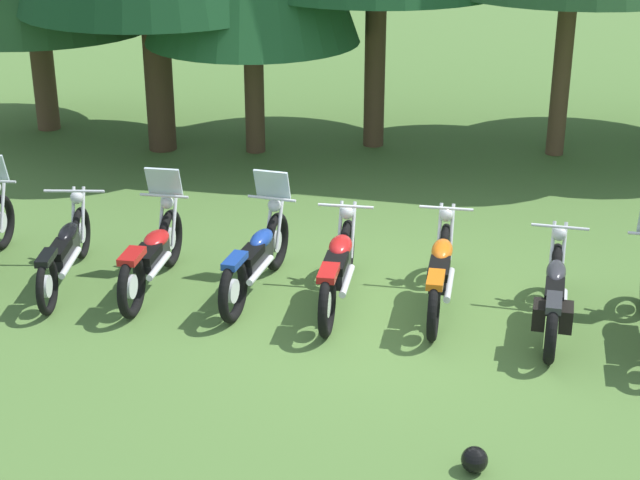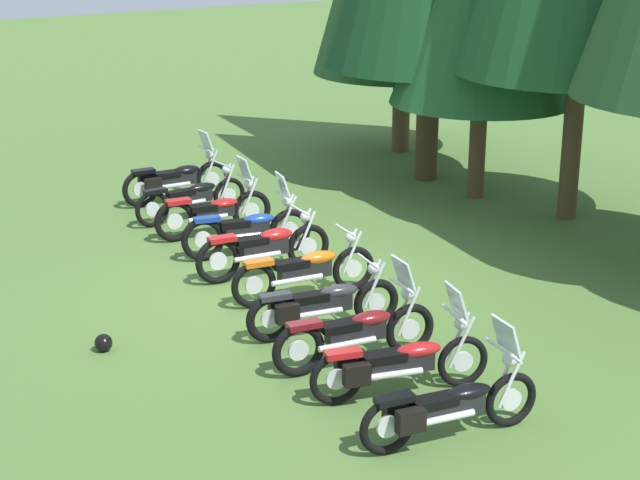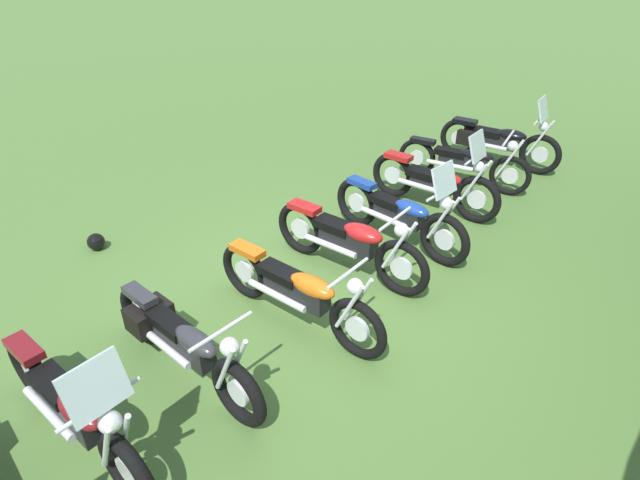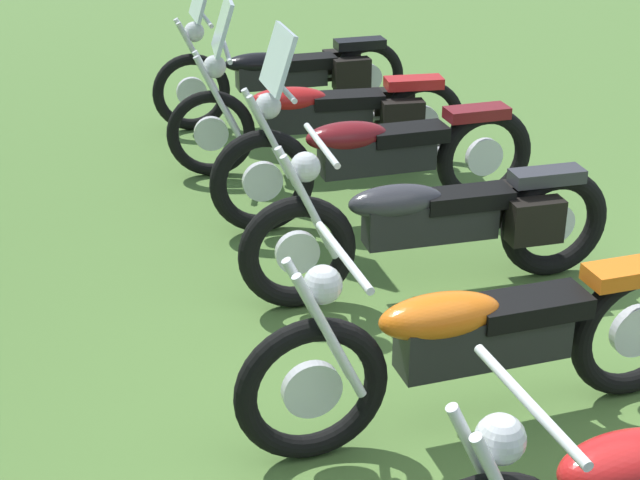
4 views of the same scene
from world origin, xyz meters
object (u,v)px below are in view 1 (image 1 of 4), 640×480
at_px(motorcycle_1, 65,250).
at_px(motorcycle_2, 153,254).
at_px(motorcycle_4, 338,267).
at_px(motorcycle_5, 440,271).
at_px(motorcycle_6, 554,295).
at_px(motorcycle_3, 257,257).
at_px(dropped_helmet, 475,460).

relative_size(motorcycle_1, motorcycle_2, 1.05).
relative_size(motorcycle_4, motorcycle_5, 0.99).
distance_m(motorcycle_4, motorcycle_6, 2.50).
bearing_deg(motorcycle_5, motorcycle_3, 91.00).
relative_size(motorcycle_2, motorcycle_3, 0.99).
bearing_deg(motorcycle_2, motorcycle_1, 91.00).
relative_size(motorcycle_1, motorcycle_5, 0.99).
distance_m(motorcycle_1, motorcycle_4, 3.42).
bearing_deg(motorcycle_6, motorcycle_4, 88.65).
relative_size(motorcycle_1, dropped_helmet, 9.60).
xyz_separation_m(motorcycle_1, motorcycle_4, (3.39, -0.39, 0.04)).
bearing_deg(motorcycle_4, dropped_helmet, -151.57).
xyz_separation_m(motorcycle_4, dropped_helmet, (1.35, -3.28, -0.35)).
height_order(motorcycle_3, motorcycle_6, motorcycle_3).
height_order(motorcycle_1, motorcycle_3, motorcycle_3).
bearing_deg(motorcycle_5, motorcycle_4, 98.09).
xyz_separation_m(motorcycle_3, motorcycle_6, (3.45, -0.78, -0.04)).
xyz_separation_m(motorcycle_4, motorcycle_6, (2.45, -0.52, -0.04)).
bearing_deg(motorcycle_6, motorcycle_1, 91.76).
bearing_deg(motorcycle_3, motorcycle_4, -91.52).
distance_m(motorcycle_4, motorcycle_5, 1.20).
relative_size(motorcycle_2, dropped_helmet, 9.16).
distance_m(motorcycle_5, motorcycle_6, 1.35).
xyz_separation_m(motorcycle_2, motorcycle_6, (4.73, -0.80, -0.03)).
bearing_deg(dropped_helmet, motorcycle_1, 142.25).
bearing_deg(motorcycle_3, dropped_helmet, -133.34).
relative_size(motorcycle_2, motorcycle_4, 0.95).
bearing_deg(motorcycle_3, motorcycle_6, -89.57).
bearing_deg(dropped_helmet, motorcycle_6, 68.29).
height_order(motorcycle_1, dropped_helmet, motorcycle_1).
relative_size(motorcycle_6, dropped_helmet, 9.36).
distance_m(motorcycle_2, motorcycle_6, 4.79).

